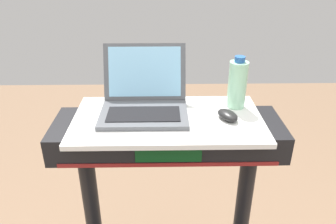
% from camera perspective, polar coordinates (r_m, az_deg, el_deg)
% --- Properties ---
extents(desk_board, '(0.73, 0.40, 0.02)m').
position_cam_1_polar(desk_board, '(1.30, -0.04, -1.37)').
color(desk_board, white).
rests_on(desk_board, treadmill_base).
extents(laptop, '(0.34, 0.32, 0.24)m').
position_cam_1_polar(laptop, '(1.33, -4.09, 2.13)').
color(laptop, '#515459').
rests_on(laptop, desk_board).
extents(computer_mouse, '(0.10, 0.12, 0.03)m').
position_cam_1_polar(computer_mouse, '(1.29, 10.15, -0.53)').
color(computer_mouse, black).
rests_on(computer_mouse, desk_board).
extents(water_bottle, '(0.07, 0.07, 0.21)m').
position_cam_1_polar(water_bottle, '(1.37, 11.77, 4.70)').
color(water_bottle, '#9EDBB2').
rests_on(water_bottle, desk_board).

